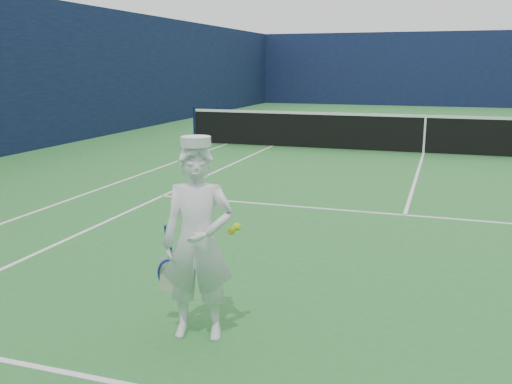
% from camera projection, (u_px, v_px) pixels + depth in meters
% --- Properties ---
extents(ground, '(80.00, 80.00, 0.00)m').
position_uv_depth(ground, '(423.00, 154.00, 14.61)').
color(ground, '#2C7330').
rests_on(ground, ground).
extents(court_markings, '(11.03, 23.83, 0.01)m').
position_uv_depth(court_markings, '(423.00, 154.00, 14.61)').
color(court_markings, white).
rests_on(court_markings, ground).
extents(windscreen_fence, '(20.12, 36.12, 4.00)m').
position_uv_depth(windscreen_fence, '(428.00, 75.00, 14.17)').
color(windscreen_fence, '#0E1636').
rests_on(windscreen_fence, ground).
extents(tennis_net, '(12.88, 0.09, 1.07)m').
position_uv_depth(tennis_net, '(425.00, 133.00, 14.49)').
color(tennis_net, '#141E4C').
rests_on(tennis_net, ground).
extents(tennis_player, '(0.81, 0.51, 1.69)m').
position_uv_depth(tennis_player, '(198.00, 242.00, 4.67)').
color(tennis_player, white).
rests_on(tennis_player, ground).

